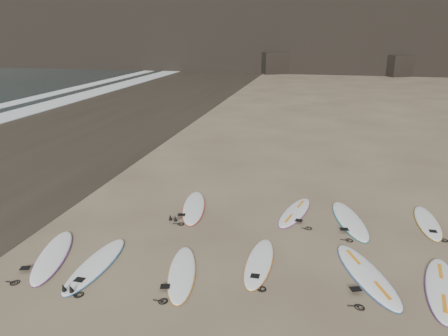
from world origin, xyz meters
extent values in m
plane|color=#897559|center=(0.00, 0.00, 0.00)|extent=(240.00, 240.00, 0.00)
cube|color=#383026|center=(-13.00, 10.00, 0.00)|extent=(12.00, 200.00, 0.01)
cube|color=black|center=(8.00, 45.00, 1.16)|extent=(4.23, 4.46, 2.33)
cube|color=black|center=(-6.00, 45.00, 1.25)|extent=(4.49, 4.76, 2.49)
ellipsoid|color=white|center=(-4.62, -0.93, 0.05)|extent=(0.65, 2.56, 0.09)
ellipsoid|color=white|center=(-2.61, -0.84, 0.04)|extent=(1.10, 2.43, 0.08)
ellipsoid|color=white|center=(-1.03, -0.02, 0.04)|extent=(0.58, 2.34, 0.08)
ellipsoid|color=white|center=(1.33, -0.03, 0.05)|extent=(1.60, 2.77, 0.10)
ellipsoid|color=white|center=(2.79, -0.23, 0.05)|extent=(1.03, 2.64, 0.09)
ellipsoid|color=white|center=(-3.40, 2.74, 0.05)|extent=(1.15, 2.65, 0.09)
ellipsoid|color=white|center=(-0.43, 3.04, 0.04)|extent=(1.10, 2.43, 0.08)
ellipsoid|color=white|center=(1.10, 2.80, 0.05)|extent=(1.25, 2.74, 0.10)
ellipsoid|color=white|center=(3.18, 3.14, 0.04)|extent=(0.56, 2.31, 0.08)
ellipsoid|color=white|center=(-5.80, -0.80, 0.05)|extent=(1.38, 2.66, 0.09)
camera|label=1|loc=(0.13, -8.80, 5.12)|focal=35.00mm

